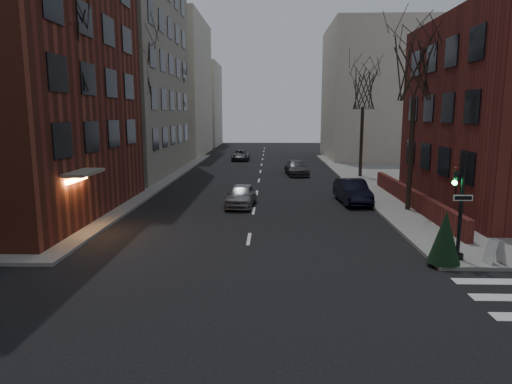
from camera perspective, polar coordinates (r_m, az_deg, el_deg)
building_left_tan at (r=46.20m, az=-22.47°, el=19.64°), size 18.00×18.00×28.00m
low_wall_right at (r=28.43m, az=18.87°, el=-0.65°), size 0.35×16.00×1.00m
building_distant_la at (r=64.81m, az=-12.77°, el=12.62°), size 14.00×16.00×18.00m
building_distant_ra at (r=59.47m, az=15.81°, el=11.80°), size 14.00×14.00×16.00m
building_distant_lb at (r=80.95m, az=-8.28°, el=10.73°), size 10.00×12.00×14.00m
traffic_signal at (r=18.49m, az=24.02°, el=-2.41°), size 0.76×0.44×4.00m
tree_left_a at (r=23.99m, az=-23.12°, el=16.04°), size 4.18×4.18×10.26m
tree_left_b at (r=35.26m, az=-14.76°, el=14.97°), size 4.40×4.40×10.80m
tree_left_c at (r=48.77m, az=-9.97°, el=12.57°), size 3.96×3.96×9.72m
tree_right_a at (r=27.02m, az=19.35°, el=14.54°), size 3.96×3.96×9.72m
tree_right_b at (r=40.55m, az=13.28°, el=12.43°), size 3.74×3.74×9.18m
streetlamp_near at (r=31.12m, az=-15.40°, el=7.04°), size 0.36×0.36×6.28m
streetlamp_far at (r=50.57m, az=-8.71°, el=8.21°), size 0.36×0.36×6.28m
parked_sedan at (r=29.11m, az=11.95°, el=0.08°), size 1.88×4.60×1.48m
car_lane_silver at (r=27.51m, az=-1.86°, el=-0.42°), size 1.92×4.06×1.34m
car_lane_gray at (r=41.69m, az=5.10°, el=3.03°), size 2.27×4.72×1.33m
car_lane_far at (r=54.71m, az=-1.94°, el=4.63°), size 2.12×4.47×1.24m
sandwich_board at (r=18.85m, az=27.74°, el=-6.60°), size 0.48×0.61×0.88m
evergreen_shrub at (r=17.98m, az=22.55°, el=-5.22°), size 1.52×1.52×1.94m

